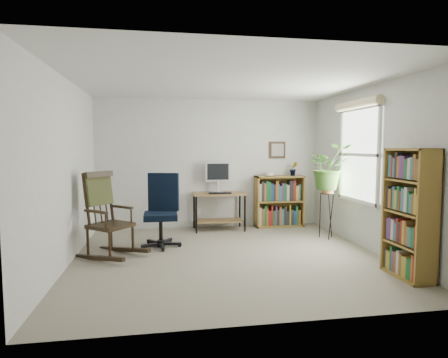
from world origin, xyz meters
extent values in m
cube|color=gray|center=(0.00, 0.00, 0.00)|extent=(4.20, 4.00, 0.00)
cube|color=silver|center=(0.00, 0.00, 2.40)|extent=(4.20, 4.00, 0.00)
cube|color=silver|center=(0.00, 2.00, 1.20)|extent=(4.20, 0.00, 2.40)
cube|color=silver|center=(0.00, -2.00, 1.20)|extent=(4.20, 0.00, 2.40)
cube|color=silver|center=(-2.10, 0.00, 1.20)|extent=(0.00, 4.00, 2.40)
cube|color=silver|center=(2.10, 0.00, 1.20)|extent=(0.00, 4.00, 2.40)
cube|color=black|center=(0.12, 1.58, 0.70)|extent=(0.40, 0.15, 0.02)
imported|color=#3D6C25|center=(1.80, 0.78, 1.55)|extent=(1.69, 1.88, 1.46)
imported|color=#3D6C25|center=(1.59, 1.83, 1.02)|extent=(0.13, 0.24, 0.11)
camera|label=1|loc=(-0.89, -4.99, 1.52)|focal=30.00mm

